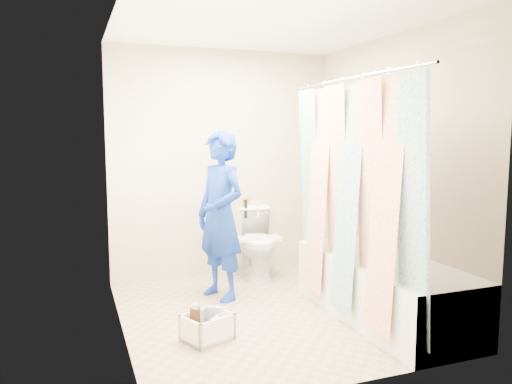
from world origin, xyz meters
name	(u,v)px	position (x,y,z in m)	size (l,w,h in m)	color
floor	(268,313)	(0.00, 0.00, 0.00)	(2.60, 2.60, 0.00)	tan
ceiling	(269,23)	(0.00, 0.00, 2.40)	(2.40, 2.60, 0.02)	white
wall_back	(223,164)	(0.00, 1.30, 1.20)	(2.40, 0.02, 2.40)	tan
wall_front	(351,191)	(0.00, -1.30, 1.20)	(2.40, 0.02, 2.40)	tan
wall_left	(119,178)	(-1.20, 0.00, 1.20)	(0.02, 2.60, 2.40)	tan
wall_right	(391,170)	(1.20, 0.00, 1.20)	(0.02, 2.60, 2.40)	tan
bathtub	(382,287)	(0.85, -0.43, 0.27)	(0.70, 1.75, 0.50)	white
curtain_rod	(352,78)	(0.52, -0.43, 1.95)	(0.02, 0.02, 1.90)	silver
shower_curtain	(350,198)	(0.52, -0.43, 1.02)	(0.06, 1.75, 1.80)	white
toilet	(257,242)	(0.30, 1.08, 0.37)	(0.41, 0.72, 0.74)	white
tank_lid	(259,239)	(0.28, 0.96, 0.43)	(0.45, 0.20, 0.03)	white
tank_internals	(249,207)	(0.29, 1.28, 0.73)	(0.18, 0.06, 0.24)	black
plumber	(220,216)	(-0.26, 0.54, 0.77)	(0.56, 0.37, 1.55)	navy
cleaning_caddy	(208,328)	(-0.62, -0.36, 0.09)	(0.41, 0.38, 0.25)	white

